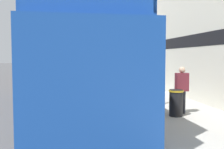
{
  "coord_description": "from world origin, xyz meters",
  "views": [
    {
      "loc": [
        3.56,
        -3.35,
        2.07
      ],
      "look_at": [
        5.11,
        6.5,
        1.41
      ],
      "focal_mm": 42.0,
      "sensor_mm": 36.0,
      "label": 1
    }
  ],
  "objects": [
    {
      "name": "brick_terrace_rear",
      "position": [
        11.94,
        25.21,
        5.35
      ],
      "size": [
        6.0,
        23.18,
        10.69
      ],
      "color": "brown",
      "rests_on": "ground_plane"
    },
    {
      "name": "parked_car_ahead_of_bus",
      "position": [
        4.33,
        15.3,
        0.66
      ],
      "size": [
        1.88,
        3.99,
        1.41
      ],
      "rotation": [
        0.0,
        0.0,
        -0.03
      ],
      "color": "#9E9EA3",
      "rests_on": "ground_plane"
    },
    {
      "name": "lamp_post_second",
      "position": [
        5.93,
        14.73,
        3.7
      ],
      "size": [
        0.35,
        0.35,
        5.23
      ],
      "color": "black",
      "rests_on": "sidewalk"
    },
    {
      "name": "lamp_post_nearest",
      "position": [
        6.09,
        5.95,
        3.31
      ],
      "size": [
        0.35,
        0.35,
        4.58
      ],
      "color": "black",
      "rests_on": "sidewalk"
    },
    {
      "name": "tour_bus",
      "position": [
        3.78,
        6.77,
        1.81
      ],
      "size": [
        2.8,
        11.41,
        4.02
      ],
      "rotation": [
        0.0,
        0.0,
        0.02
      ],
      "color": "#19479E",
      "rests_on": "ground_plane"
    },
    {
      "name": "lamp_post_third",
      "position": [
        5.85,
        23.51,
        3.36
      ],
      "size": [
        0.35,
        0.35,
        4.66
      ],
      "color": "black",
      "rests_on": "sidewalk"
    },
    {
      "name": "pedestrian_second",
      "position": [
        7.27,
        5.0,
        1.11
      ],
      "size": [
        0.42,
        0.23,
        1.61
      ],
      "color": "#232328",
      "rests_on": "sidewalk"
    },
    {
      "name": "litter_bin",
      "position": [
        6.95,
        4.69,
        0.6
      ],
      "size": [
        0.48,
        0.48,
        0.87
      ],
      "color": "black",
      "rests_on": "sidewalk"
    },
    {
      "name": "ground_plane",
      "position": [
        0.0,
        21.0,
        0.0
      ],
      "size": [
        144.0,
        144.0,
        0.0
      ],
      "primitive_type": "plane",
      "color": "#4C4C4F"
    },
    {
      "name": "sidewalk",
      "position": [
        7.19,
        18.0,
        0.07
      ],
      "size": [
        3.5,
        108.0,
        0.14
      ],
      "color": "#ADAAA3",
      "rests_on": "ground_plane"
    }
  ]
}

